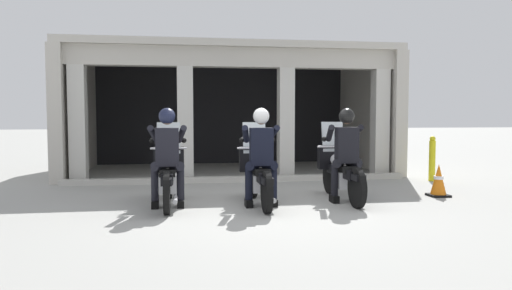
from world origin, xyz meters
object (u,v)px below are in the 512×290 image
Objects in this scene: police_officer_left at (167,149)px; police_officer_center at (261,148)px; police_officer_right at (346,147)px; motorcycle_left at (168,174)px; motorcycle_right at (340,171)px; bollard_kerbside at (432,159)px; traffic_cone_flank at (439,181)px; motorcycle_center at (258,173)px.

police_officer_center is at bearing 1.59° from police_officer_left.
police_officer_right is (2.96, 0.03, 0.00)m from police_officer_left.
motorcycle_right is (2.96, 0.03, 0.00)m from motorcycle_left.
bollard_kerbside is (5.73, 1.91, -0.00)m from motorcycle_left.
motorcycle_left is 3.46× the size of traffic_cone_flank.
traffic_cone_flank is at bearing 19.91° from police_officer_right.
traffic_cone_flank is (4.81, 0.02, -0.21)m from motorcycle_left.
police_officer_right is (2.96, -0.26, 0.44)m from motorcycle_left.
police_officer_left is (-0.00, -0.28, 0.44)m from motorcycle_left.
police_officer_left reaches higher than motorcycle_left.
motorcycle_left is at bearing -161.55° from bollard_kerbside.
motorcycle_center is 3.34m from traffic_cone_flank.
motorcycle_right is at bearing 100.98° from police_officer_right.
motorcycle_center is at bearing 12.53° from police_officer_left.
motorcycle_left is at bearing 96.77° from police_officer_left.
police_officer_right is at bearing -141.98° from bollard_kerbside.
motorcycle_center reaches higher than bollard_kerbside.
police_officer_left is 2.69× the size of traffic_cone_flank.
police_officer_right reaches higher than bollard_kerbside.
police_officer_right is 1.98m from traffic_cone_flank.
bollard_kerbside is (5.73, 2.20, -0.44)m from police_officer_left.
police_officer_center is at bearing -151.84° from motorcycle_right.
motorcycle_left is 2.03× the size of bollard_kerbside.
traffic_cone_flank is at bearing -116.03° from bollard_kerbside.
police_officer_right is at bearing 7.53° from police_officer_left.
motorcycle_right is at bearing 14.96° from motorcycle_center.
motorcycle_left is 4.82m from traffic_cone_flank.
police_officer_center is 1.61m from motorcycle_right.
bollard_kerbside is (0.92, 1.89, 0.21)m from traffic_cone_flank.
police_officer_center is at bearing -81.73° from motorcycle_center.
motorcycle_left reaches higher than traffic_cone_flank.
police_officer_center is at bearing -151.22° from bollard_kerbside.
police_officer_left is at bearing -159.04° from bollard_kerbside.
police_officer_left is 1.00× the size of police_officer_right.
motorcycle_left is 0.52m from police_officer_left.
motorcycle_left reaches higher than bollard_kerbside.
motorcycle_center is at bearing -162.33° from motorcycle_right.
police_officer_center is 1.58× the size of bollard_kerbside.
bollard_kerbside is (2.78, 2.17, -0.44)m from police_officer_right.
motorcycle_left is 3.00m from police_officer_right.
police_officer_left is 0.78× the size of motorcycle_center.
motorcycle_right is (1.48, 0.45, -0.44)m from police_officer_center.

